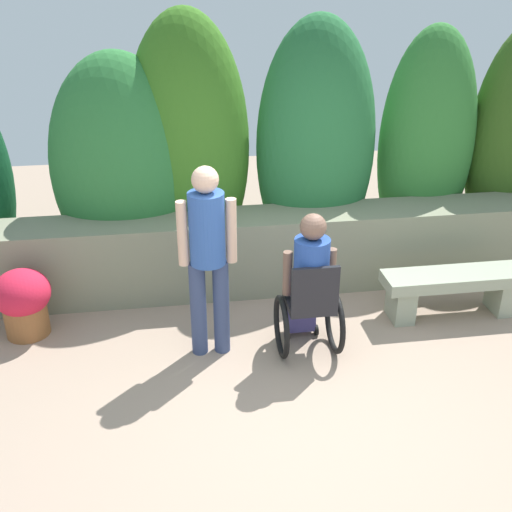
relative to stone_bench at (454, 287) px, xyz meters
The scene contains 7 objects.
ground_plane 2.05m from the stone_bench, 144.42° to the right, with size 13.64×13.64×0.00m, color gray.
stone_retaining_wall 1.86m from the stone_bench, 152.49° to the left, with size 6.79×0.58×0.82m, color gray.
hedge_backdrop 2.45m from the stone_bench, 140.23° to the left, with size 7.20×1.03×2.78m.
stone_bench is the anchor object (origin of this frame).
person_in_wheelchair 1.62m from the stone_bench, 166.11° to the right, with size 0.53×0.66×1.33m.
person_standing_companion 2.50m from the stone_bench, behind, with size 0.49×0.30×1.72m.
flower_pot_purple_near 4.07m from the stone_bench, behind, with size 0.52×0.52×0.65m.
Camera 1 is at (-1.03, -3.73, 3.18)m, focal length 43.31 mm.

